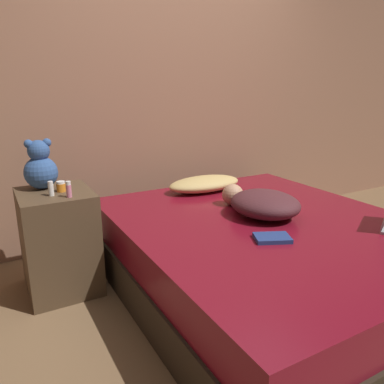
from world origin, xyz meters
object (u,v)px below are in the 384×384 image
object	(u,v)px
teddy_bear	(40,167)
bottle_orange	(61,187)
bottle_pink	(69,189)
person_lying	(262,203)
pillow	(205,184)
book	(272,238)
bottle_white	(51,189)

from	to	relation	value
teddy_bear	bottle_orange	xyz separation A→B (m)	(0.09, -0.14, -0.11)
bottle_orange	bottle_pink	xyz separation A→B (m)	(0.02, -0.15, 0.02)
person_lying	teddy_bear	world-z (taller)	teddy_bear
person_lying	bottle_pink	distance (m)	1.22
pillow	bottle_pink	xyz separation A→B (m)	(-1.11, -0.28, 0.17)
teddy_bear	book	world-z (taller)	teddy_bear
person_lying	teddy_bear	xyz separation A→B (m)	(-1.24, 0.70, 0.24)
pillow	book	size ratio (longest dim) A/B	2.69
bottle_pink	teddy_bear	bearing A→B (deg)	110.68
bottle_white	book	distance (m)	1.33
teddy_bear	bottle_white	distance (m)	0.23
teddy_bear	bottle_white	size ratio (longest dim) A/B	3.58
bottle_pink	book	world-z (taller)	bottle_pink
bottle_white	bottle_orange	xyz separation A→B (m)	(0.07, 0.07, -0.01)
person_lying	bottle_white	bearing A→B (deg)	149.34
pillow	bottle_orange	distance (m)	1.15
pillow	bottle_white	size ratio (longest dim) A/B	6.95
bottle_pink	pillow	bearing A→B (deg)	13.95
bottle_orange	book	size ratio (longest dim) A/B	0.29
bottle_orange	bottle_pink	bearing A→B (deg)	-83.39
pillow	book	bearing A→B (deg)	-100.48
pillow	bottle_orange	world-z (taller)	bottle_orange
pillow	person_lying	bearing A→B (deg)	-87.91
teddy_bear	person_lying	bearing A→B (deg)	-29.27
person_lying	book	bearing A→B (deg)	-130.01
bottle_white	bottle_pink	distance (m)	0.12
teddy_bear	bottle_pink	size ratio (longest dim) A/B	3.27
teddy_bear	book	size ratio (longest dim) A/B	1.39
bottle_orange	book	world-z (taller)	bottle_orange
person_lying	bottle_pink	xyz separation A→B (m)	(-1.14, 0.41, 0.15)
bottle_orange	book	bearing A→B (deg)	-44.49
pillow	bottle_pink	distance (m)	1.16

